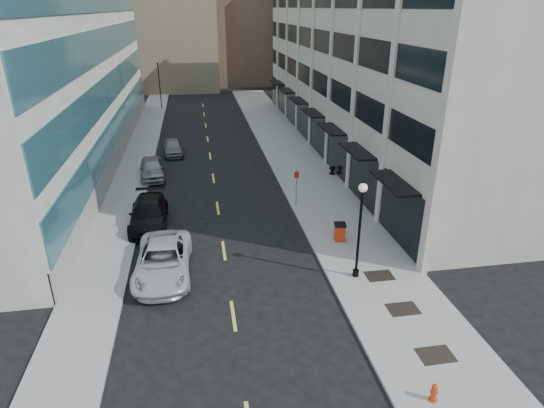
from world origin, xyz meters
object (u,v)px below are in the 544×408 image
object	(u,v)px
car_silver_sedan	(152,168)
lamppost	(360,222)
car_white_van	(163,261)
urn_planter	(332,169)
fire_hydrant	(434,392)
trash_bin	(340,231)
car_grey_sedan	(173,147)
car_black_pickup	(149,214)
traffic_signal	(158,65)
sign_post	(296,183)

from	to	relation	value
car_silver_sedan	lamppost	xyz separation A→B (m)	(11.20, -17.00, 2.37)
car_white_van	urn_planter	bearing A→B (deg)	47.01
fire_hydrant	trash_bin	xyz separation A→B (m)	(0.34, 11.91, 0.21)
car_silver_sedan	lamppost	size ratio (longest dim) A/B	0.91
car_white_van	fire_hydrant	distance (m)	13.90
fire_hydrant	trash_bin	size ratio (longest dim) A/B	0.70
car_white_van	car_grey_sedan	size ratio (longest dim) A/B	1.40
lamppost	car_silver_sedan	bearing A→B (deg)	123.38
urn_planter	car_white_van	bearing A→B (deg)	-134.60
car_grey_sedan	trash_bin	size ratio (longest dim) A/B	3.97
car_silver_sedan	trash_bin	bearing A→B (deg)	-54.14
car_silver_sedan	car_grey_sedan	bearing A→B (deg)	71.32
trash_bin	car_black_pickup	bearing A→B (deg)	169.28
traffic_signal	fire_hydrant	xyz separation A→B (m)	(11.90, -52.05, -5.21)
car_black_pickup	sign_post	world-z (taller)	sign_post
trash_bin	urn_planter	size ratio (longest dim) A/B	1.55
car_grey_sedan	lamppost	world-z (taller)	lamppost
traffic_signal	car_silver_sedan	xyz separation A→B (m)	(0.70, -27.00, -4.92)
car_grey_sedan	urn_planter	bearing A→B (deg)	-36.77
lamppost	urn_planter	xyz separation A→B (m)	(3.20, 14.98, -2.60)
car_silver_sedan	urn_planter	size ratio (longest dim) A/B	6.78
lamppost	sign_post	bearing A→B (deg)	96.88
fire_hydrant	car_black_pickup	bearing A→B (deg)	145.15
car_grey_sedan	sign_post	xyz separation A→B (m)	(8.65, -14.04, 1.13)
car_silver_sedan	sign_post	size ratio (longest dim) A/B	1.74
car_grey_sedan	trash_bin	xyz separation A→B (m)	(10.10, -19.29, 0.00)
car_white_van	trash_bin	size ratio (longest dim) A/B	5.55
car_grey_sedan	trash_bin	distance (m)	21.77
car_silver_sedan	urn_planter	distance (m)	14.54
trash_bin	urn_planter	xyz separation A→B (m)	(2.86, 11.12, -0.15)
traffic_signal	car_grey_sedan	distance (m)	21.55
urn_planter	car_grey_sedan	bearing A→B (deg)	147.77
traffic_signal	urn_planter	bearing A→B (deg)	-62.51
car_white_van	car_grey_sedan	xyz separation A→B (m)	(-0.15, 21.15, -0.10)
car_white_van	car_black_pickup	world-z (taller)	car_white_van
car_black_pickup	fire_hydrant	size ratio (longest dim) A/B	7.48
traffic_signal	urn_planter	size ratio (longest dim) A/B	10.16
car_black_pickup	trash_bin	distance (m)	11.89
car_black_pickup	car_grey_sedan	size ratio (longest dim) A/B	1.31
trash_bin	sign_post	xyz separation A→B (m)	(-1.44, 5.25, 1.12)
car_black_pickup	lamppost	xyz separation A→B (m)	(10.78, -8.07, 2.37)
lamppost	urn_planter	world-z (taller)	lamppost
traffic_signal	fire_hydrant	distance (m)	53.65
fire_hydrant	car_grey_sedan	bearing A→B (deg)	128.72
fire_hydrant	trash_bin	distance (m)	11.92
fire_hydrant	lamppost	world-z (taller)	lamppost
trash_bin	lamppost	world-z (taller)	lamppost
car_white_van	lamppost	world-z (taller)	lamppost
car_silver_sedan	urn_planter	xyz separation A→B (m)	(14.40, -2.02, -0.23)
fire_hydrant	urn_planter	xyz separation A→B (m)	(3.20, 23.03, 0.06)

